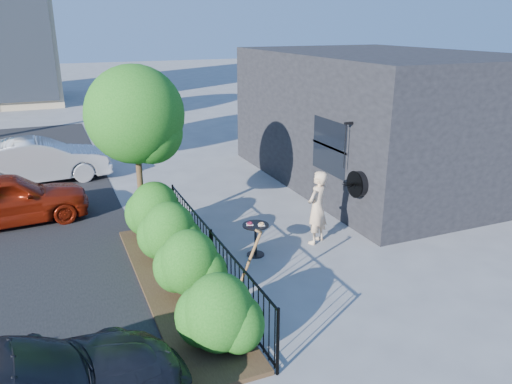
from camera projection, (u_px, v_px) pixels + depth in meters
name	position (u px, v px, depth m)	size (l,w,h in m)	color
ground	(281.00, 267.00, 10.39)	(120.00, 120.00, 0.00)	gray
shop_building	(377.00, 117.00, 15.70)	(6.22, 9.00, 4.00)	black
fence	(212.00, 255.00, 9.66)	(0.05, 6.05, 1.10)	black
planting_bed	(178.00, 286.00, 9.56)	(1.30, 6.00, 0.08)	#382616
shrubs	(180.00, 252.00, 9.48)	(1.10, 5.60, 1.24)	#1A5B14
patio_tree	(139.00, 121.00, 11.08)	(2.20, 2.20, 3.94)	#3F2B19
cafe_table	(256.00, 234.00, 10.77)	(0.57, 0.57, 0.77)	black
woman	(317.00, 208.00, 11.30)	(0.62, 0.41, 1.71)	beige
shovel	(245.00, 274.00, 8.71)	(0.58, 0.20, 1.51)	brown
car_red	(6.00, 199.00, 12.42)	(1.56, 3.87, 1.32)	maroon
car_silver	(40.00, 161.00, 15.74)	(1.48, 4.24, 1.40)	silver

